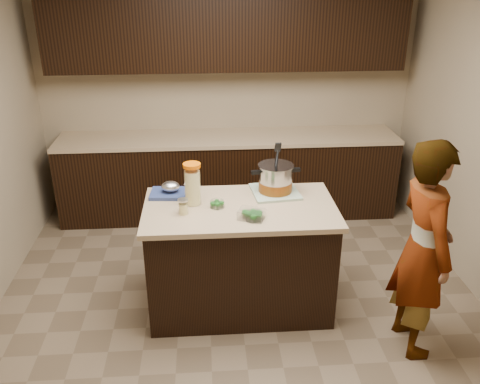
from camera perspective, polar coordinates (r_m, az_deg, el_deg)
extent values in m
plane|color=brown|center=(4.31, 0.00, -12.43)|extent=(4.00, 4.00, 0.00)
cube|color=tan|center=(5.58, -1.53, 11.64)|extent=(4.00, 0.04, 2.70)
cube|color=tan|center=(1.92, 4.54, -15.94)|extent=(4.00, 0.04, 2.70)
cube|color=black|center=(5.58, -1.27, 1.70)|extent=(3.60, 0.60, 0.86)
cube|color=tan|center=(5.42, -1.32, 6.09)|extent=(3.60, 0.63, 0.04)
cube|color=black|center=(5.30, -1.50, 17.54)|extent=(3.60, 0.35, 0.75)
cube|color=black|center=(4.07, 0.00, -7.58)|extent=(1.40, 0.75, 0.86)
cube|color=tan|center=(3.85, 0.00, -1.90)|extent=(1.46, 0.81, 0.04)
cube|color=#608F69|center=(4.07, 3.96, 0.03)|extent=(0.40, 0.40, 0.02)
cylinder|color=#B7B7BC|center=(4.02, 4.00, 1.50)|extent=(0.29, 0.29, 0.21)
cylinder|color=brown|center=(4.05, 3.98, 0.70)|extent=(0.29, 0.29, 0.08)
cylinder|color=#B7B7BC|center=(3.98, 4.05, 2.96)|extent=(0.31, 0.31, 0.01)
cube|color=black|center=(3.96, 1.72, 2.22)|extent=(0.07, 0.04, 0.03)
cube|color=black|center=(4.04, 6.30, 2.50)|extent=(0.07, 0.04, 0.03)
cylinder|color=black|center=(3.93, 4.13, 3.60)|extent=(0.03, 0.11, 0.25)
cylinder|color=#DFD288|center=(3.85, -5.34, 0.50)|extent=(0.12, 0.12, 0.27)
cylinder|color=white|center=(3.84, -5.35, 0.72)|extent=(0.14, 0.14, 0.30)
cylinder|color=#D85B04|center=(3.78, -5.44, 2.97)|extent=(0.14, 0.14, 0.02)
cylinder|color=#DFD288|center=(3.74, -6.38, -1.88)|extent=(0.08, 0.08, 0.08)
cylinder|color=white|center=(3.73, -6.39, -1.72)|extent=(0.09, 0.09, 0.11)
cylinder|color=silver|center=(3.70, -6.43, -0.85)|extent=(0.10, 0.10, 0.02)
cylinder|color=silver|center=(3.82, -2.59, -1.36)|extent=(0.13, 0.13, 0.05)
cylinder|color=silver|center=(3.64, 1.53, -2.69)|extent=(0.16, 0.16, 0.06)
cube|color=silver|center=(3.65, 1.30, -2.51)|extent=(0.22, 0.19, 0.07)
cube|color=navy|center=(4.06, -8.03, -0.17)|extent=(0.30, 0.25, 0.03)
ellipsoid|color=silver|center=(4.04, -7.81, 0.53)|extent=(0.14, 0.12, 0.08)
imported|color=gray|center=(3.71, 19.86, -6.10)|extent=(0.41, 0.60, 1.59)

